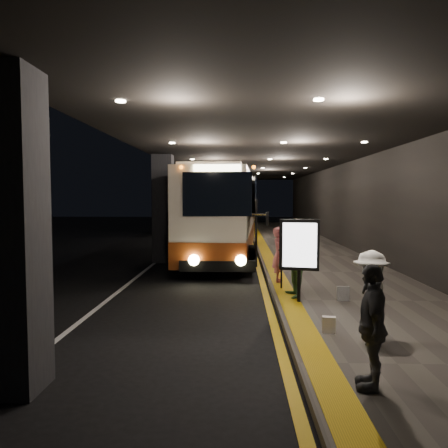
{
  "coord_description": "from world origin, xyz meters",
  "views": [
    {
      "loc": [
        1.61,
        -13.8,
        2.68
      ],
      "look_at": [
        1.07,
        1.98,
        1.7
      ],
      "focal_mm": 35.0,
      "sensor_mm": 36.0,
      "label": 1
    }
  ],
  "objects": [
    {
      "name": "coach_second",
      "position": [
        1.05,
        19.79,
        1.64
      ],
      "size": [
        2.77,
        10.99,
        3.42
      ],
      "rotation": [
        0.0,
        0.0,
        0.05
      ],
      "color": "#EDE0C7",
      "rests_on": "ground"
    },
    {
      "name": "coach_third",
      "position": [
        1.0,
        32.98,
        1.75
      ],
      "size": [
        3.2,
        11.74,
        3.64
      ],
      "rotation": [
        0.0,
        0.0,
        -0.07
      ],
      "color": "#EDE0C7",
      "rests_on": "ground"
    },
    {
      "name": "passenger_boarding",
      "position": [
        2.8,
        -0.87,
        0.96
      ],
      "size": [
        0.39,
        0.59,
        1.63
      ],
      "primitive_type": "imported",
      "rotation": [
        0.0,
        0.0,
        1.57
      ],
      "color": "#B05255",
      "rests_on": "sidewalk"
    },
    {
      "name": "ground",
      "position": [
        0.0,
        0.0,
        0.0
      ],
      "size": [
        90.0,
        90.0,
        0.0
      ],
      "primitive_type": "plane",
      "color": "black"
    },
    {
      "name": "bag_plain",
      "position": [
        3.29,
        -5.76,
        0.3
      ],
      "size": [
        0.27,
        0.18,
        0.3
      ],
      "primitive_type": "cube",
      "rotation": [
        0.0,
        0.0,
        -0.18
      ],
      "color": "white",
      "rests_on": "sidewalk"
    },
    {
      "name": "canopy",
      "position": [
        2.5,
        5.0,
        4.6
      ],
      "size": [
        9.0,
        50.0,
        0.4
      ],
      "primitive_type": "cube",
      "color": "black",
      "rests_on": "support_columns"
    },
    {
      "name": "lane_line_white",
      "position": [
        -1.8,
        5.0,
        0.01
      ],
      "size": [
        0.12,
        50.0,
        0.01
      ],
      "primitive_type": "cube",
      "color": "silver",
      "rests_on": "ground"
    },
    {
      "name": "sidewalk",
      "position": [
        4.75,
        5.0,
        0.07
      ],
      "size": [
        4.5,
        50.0,
        0.15
      ],
      "primitive_type": "cube",
      "color": "#514C44",
      "rests_on": "ground"
    },
    {
      "name": "passenger_waiting_grey",
      "position": [
        3.36,
        -8.11,
        0.98
      ],
      "size": [
        0.67,
        1.05,
        1.66
      ],
      "primitive_type": "imported",
      "rotation": [
        0.0,
        0.0,
        -1.76
      ],
      "color": "#505155",
      "rests_on": "sidewalk"
    },
    {
      "name": "support_columns",
      "position": [
        -1.5,
        4.0,
        2.2
      ],
      "size": [
        0.8,
        24.8,
        4.4
      ],
      "color": "black",
      "rests_on": "ground"
    },
    {
      "name": "info_sign",
      "position": [
        3.05,
        -3.39,
        1.5
      ],
      "size": [
        0.94,
        0.29,
        2.0
      ],
      "rotation": [
        0.0,
        0.0,
        -0.2
      ],
      "color": "black",
      "rests_on": "sidewalk"
    },
    {
      "name": "tactile_strip",
      "position": [
        2.85,
        5.0,
        0.16
      ],
      "size": [
        0.5,
        50.0,
        0.01
      ],
      "primitive_type": "cube",
      "color": "gold",
      "rests_on": "sidewalk"
    },
    {
      "name": "stanchion_post",
      "position": [
        2.78,
        -1.84,
        0.68
      ],
      "size": [
        0.05,
        0.05,
        1.07
      ],
      "primitive_type": "cylinder",
      "color": "black",
      "rests_on": "sidewalk"
    },
    {
      "name": "coach_main",
      "position": [
        0.94,
        5.4,
        1.77
      ],
      "size": [
        3.09,
        11.93,
        3.69
      ],
      "rotation": [
        0.0,
        0.0,
        -0.06
      ],
      "color": "#EDE0C7",
      "rests_on": "ground"
    },
    {
      "name": "passenger_waiting_white",
      "position": [
        3.88,
        -6.32,
        0.96
      ],
      "size": [
        0.75,
        1.14,
        1.61
      ],
      "primitive_type": "imported",
      "rotation": [
        0.0,
        0.0,
        -1.85
      ],
      "color": "white",
      "rests_on": "sidewalk"
    },
    {
      "name": "kerb_stripe_yellow",
      "position": [
        2.35,
        5.0,
        0.01
      ],
      "size": [
        0.18,
        50.0,
        0.01
      ],
      "primitive_type": "cube",
      "color": "gold",
      "rests_on": "ground"
    },
    {
      "name": "bag_polka",
      "position": [
        4.15,
        -3.21,
        0.33
      ],
      "size": [
        0.29,
        0.13,
        0.35
      ],
      "primitive_type": "cube",
      "rotation": [
        0.0,
        0.0,
        -0.03
      ],
      "color": "black",
      "rests_on": "sidewalk"
    },
    {
      "name": "passenger_waiting_green",
      "position": [
        2.95,
        -2.87,
        1.0
      ],
      "size": [
        0.59,
        0.87,
        1.69
      ],
      "primitive_type": "imported",
      "rotation": [
        0.0,
        0.0,
        -1.47
      ],
      "color": "#4C8147",
      "rests_on": "sidewalk"
    },
    {
      "name": "terminal_wall",
      "position": [
        7.0,
        5.0,
        3.0
      ],
      "size": [
        0.1,
        50.0,
        6.0
      ],
      "primitive_type": "cube",
      "color": "black",
      "rests_on": "ground"
    }
  ]
}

